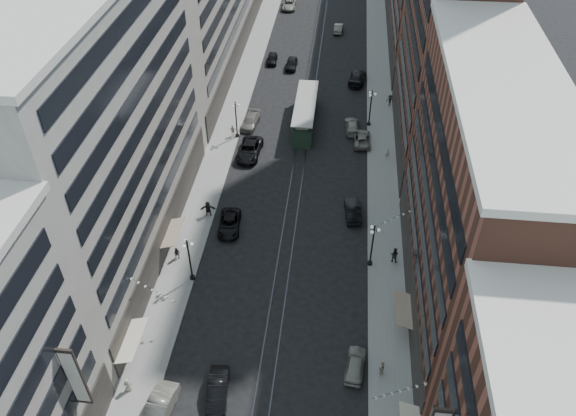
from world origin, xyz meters
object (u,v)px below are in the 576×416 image
at_px(pedestrian_2, 177,254).
at_px(pedestrian_6, 233,131).
at_px(lamppost_sw_mid, 236,118).
at_px(car_7, 249,150).
at_px(pedestrian_4, 382,368).
at_px(car_extra_1, 289,4).
at_px(streetcar, 305,114).
at_px(car_12, 357,77).
at_px(car_13, 291,64).
at_px(lamppost_sw_far, 189,258).
at_px(car_1, 158,411).
at_px(pedestrian_1, 128,385).
at_px(car_11, 362,139).
at_px(pedestrian_8, 387,153).
at_px(car_2, 229,223).
at_px(lamppost_se_far, 372,244).
at_px(pedestrian_7, 394,255).
at_px(car_10, 353,210).
at_px(car_9, 272,59).
at_px(pedestrian_9, 390,100).
at_px(lamppost_se_mid, 371,107).
at_px(car_14, 338,28).
at_px(pedestrian_5, 208,209).
at_px(car_4, 355,364).
at_px(car_8, 250,121).
at_px(car_5, 218,391).

bearing_deg(pedestrian_2, pedestrian_6, 83.90).
bearing_deg(lamppost_sw_mid, car_7, -59.80).
relative_size(pedestrian_4, car_extra_1, 0.34).
height_order(car_7, car_extra_1, car_7).
relative_size(streetcar, car_12, 2.24).
distance_m(car_13, car_extra_1, 26.80).
distance_m(lamppost_sw_far, pedestrian_4, 21.57).
height_order(car_1, pedestrian_1, car_1).
height_order(car_11, pedestrian_8, pedestrian_8).
height_order(lamppost_sw_far, car_13, lamppost_sw_far).
bearing_deg(car_extra_1, car_2, -91.73).
distance_m(lamppost_se_far, pedestrian_6, 29.97).
bearing_deg(pedestrian_7, car_11, -64.17).
distance_m(car_10, pedestrian_8, 12.79).
bearing_deg(car_extra_1, pedestrian_4, -80.52).
relative_size(pedestrian_4, car_13, 0.43).
distance_m(pedestrian_1, car_9, 64.13).
relative_size(pedestrian_2, car_9, 0.36).
bearing_deg(car_13, pedestrian_9, -33.66).
relative_size(car_2, car_11, 1.04).
bearing_deg(pedestrian_7, lamppost_sw_far, 29.71).
bearing_deg(lamppost_se_mid, lamppost_sw_far, -119.90).
height_order(pedestrian_1, car_7, car_7).
distance_m(pedestrian_4, pedestrian_9, 47.28).
bearing_deg(car_7, car_14, 79.31).
xyz_separation_m(car_9, car_12, (14.62, -5.65, 0.14)).
distance_m(car_12, pedestrian_5, 38.86).
height_order(car_4, pedestrian_9, pedestrian_9).
height_order(lamppost_se_mid, car_8, lamppost_se_mid).
relative_size(car_4, car_extra_1, 0.75).
bearing_deg(car_4, car_14, -80.53).
bearing_deg(car_4, car_13, -72.55).
height_order(car_9, car_extra_1, car_extra_1).
bearing_deg(car_5, car_13, 83.59).
bearing_deg(car_10, pedestrian_7, 115.77).
bearing_deg(pedestrian_8, streetcar, -49.69).
bearing_deg(lamppost_se_mid, car_2, -123.91).
bearing_deg(car_12, car_9, -13.18).
bearing_deg(car_extra_1, car_7, -91.70).
height_order(car_12, pedestrian_6, pedestrian_6).
relative_size(streetcar, pedestrian_5, 6.81).
height_order(car_8, pedestrian_5, pedestrian_5).
bearing_deg(car_extra_1, pedestrian_8, -72.16).
xyz_separation_m(pedestrian_1, car_9, (4.40, 63.98, -0.20)).
xyz_separation_m(car_7, pedestrian_7, (18.53, -18.15, 0.24)).
bearing_deg(lamppost_sw_far, pedestrian_9, 60.29).
xyz_separation_m(lamppost_sw_far, car_8, (1.37, 30.26, -2.37)).
relative_size(pedestrian_4, pedestrian_8, 1.18).
bearing_deg(pedestrian_6, pedestrian_2, 82.90).
bearing_deg(pedestrian_1, car_10, -147.19).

